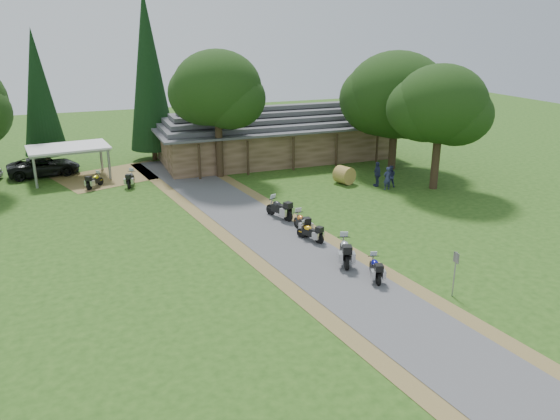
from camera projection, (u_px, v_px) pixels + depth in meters
name	position (u px, v px, depth m)	size (l,w,h in m)	color
ground	(331.00, 275.00, 26.75)	(120.00, 120.00, 0.00)	#234814
driveway	(291.00, 247.00, 30.11)	(46.00, 46.00, 0.00)	#4E4E51
lodge	(275.00, 132.00, 49.19)	(21.40, 9.40, 4.90)	brown
carport	(70.00, 162.00, 43.14)	(6.00, 4.00, 2.60)	silver
car_dark_suv	(43.00, 162.00, 44.03)	(5.97, 2.54, 2.29)	black
motorcycle_row_a	(375.00, 267.00, 26.21)	(1.75, 0.57, 1.20)	#0D0E7F
motorcycle_row_b	(345.00, 250.00, 27.92)	(2.14, 0.70, 1.46)	#9B9EA2
motorcycle_row_c	(310.00, 231.00, 30.83)	(1.67, 0.55, 1.15)	#F1A914
motorcycle_row_d	(302.00, 222.00, 32.04)	(1.95, 0.64, 1.33)	#BC621F
motorcycle_row_e	(279.00, 208.00, 34.39)	(2.08, 0.68, 1.42)	black
motorcycle_carport_a	(94.00, 180.00, 40.90)	(1.73, 0.57, 1.19)	yellow
motorcycle_carport_b	(131.00, 178.00, 41.33)	(1.81, 0.59, 1.24)	slate
person_a	(387.00, 176.00, 40.28)	(0.58, 0.42, 2.04)	navy
person_b	(390.00, 174.00, 40.98)	(0.55, 0.40, 1.94)	navy
person_c	(377.00, 172.00, 41.16)	(0.63, 0.45, 2.21)	navy
hay_bale	(344.00, 175.00, 41.94)	(1.35, 1.35, 1.23)	olive
sign_post	(454.00, 274.00, 24.37)	(0.39, 0.06, 2.16)	gray
oak_lodge_left	(218.00, 106.00, 42.27)	(6.86, 6.86, 11.35)	black
oak_lodge_right	(395.00, 110.00, 44.83)	(8.31, 8.31, 10.02)	black
oak_driveway	(439.00, 121.00, 39.25)	(6.62, 6.62, 10.16)	black
cedar_near	(149.00, 77.00, 47.23)	(4.02, 4.02, 14.70)	black
cedar_far	(40.00, 98.00, 46.10)	(3.55, 3.55, 11.49)	black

